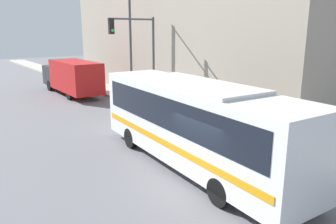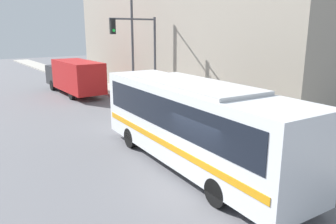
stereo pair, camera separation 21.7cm
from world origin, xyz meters
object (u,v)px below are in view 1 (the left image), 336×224
pedestrian_mid_block (225,107)px  traffic_light_pole (140,47)px  parking_meter (173,99)px  fire_hydrant (205,118)px  street_lamp (126,36)px  pedestrian_near_corner (234,114)px  city_bus (193,119)px  delivery_truck (72,76)px

pedestrian_mid_block → traffic_light_pole: bearing=109.0°
traffic_light_pole → parking_meter: traffic_light_pole is taller
fire_hydrant → parking_meter: bearing=90.0°
street_lamp → pedestrian_near_corner: size_ratio=4.58×
city_bus → fire_hydrant: bearing=46.5°
delivery_truck → street_lamp: (2.39, -5.06, 3.27)m
delivery_truck → street_lamp: bearing=-64.7°
pedestrian_near_corner → parking_meter: bearing=94.8°
street_lamp → pedestrian_mid_block: bearing=-82.2°
city_bus → traffic_light_pole: traffic_light_pole is taller
street_lamp → pedestrian_mid_block: size_ratio=4.45×
traffic_light_pole → pedestrian_mid_block: traffic_light_pole is taller
city_bus → parking_meter: 7.88m
fire_hydrant → parking_meter: (-0.00, 2.89, 0.60)m
traffic_light_pole → pedestrian_mid_block: size_ratio=3.34×
city_bus → street_lamp: (3.96, 12.25, 2.90)m
city_bus → street_lamp: street_lamp is taller
delivery_truck → pedestrian_mid_block: delivery_truck is taller
traffic_light_pole → pedestrian_near_corner: bearing=-79.6°
traffic_light_pole → pedestrian_mid_block: (1.99, -5.80, -3.10)m
pedestrian_mid_block → city_bus: bearing=-147.6°
delivery_truck → pedestrian_near_corner: (2.93, -15.29, -0.52)m
delivery_truck → fire_hydrant: bearing=-79.4°
street_lamp → parking_meter: bearing=-88.5°
city_bus → fire_hydrant: size_ratio=15.71×
pedestrian_near_corner → pedestrian_mid_block: (0.69, 1.27, 0.03)m
city_bus → street_lamp: 13.20m
parking_meter → pedestrian_near_corner: size_ratio=0.81×
city_bus → traffic_light_pole: size_ratio=1.79×
fire_hydrant → pedestrian_mid_block: (1.08, -0.51, 0.57)m
fire_hydrant → street_lamp: bearing=91.0°
delivery_truck → city_bus: bearing=-95.2°
parking_meter → street_lamp: bearing=91.5°
city_bus → pedestrian_mid_block: bearing=36.1°
delivery_truck → parking_meter: 10.93m
fire_hydrant → street_lamp: street_lamp is taller
city_bus → delivery_truck: (1.57, 17.31, -0.37)m
parking_meter → street_lamp: (-0.14, 5.57, 3.73)m
delivery_truck → pedestrian_near_corner: size_ratio=4.93×
street_lamp → pedestrian_near_corner: street_lamp is taller
fire_hydrant → pedestrian_mid_block: bearing=-25.0°
delivery_truck → traffic_light_pole: bearing=-78.8°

